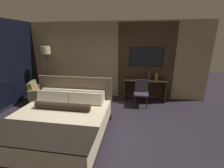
{
  "coord_description": "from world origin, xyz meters",
  "views": [
    {
      "loc": [
        1.05,
        -3.0,
        2.19
      ],
      "look_at": [
        0.42,
        1.01,
        0.96
      ],
      "focal_mm": 24.0,
      "sensor_mm": 36.0,
      "label": 1
    }
  ],
  "objects": [
    {
      "name": "floor_lamp",
      "position": [
        -2.23,
        2.17,
        1.63
      ],
      "size": [
        0.34,
        0.34,
        1.93
      ],
      "color": "#282623",
      "rests_on": "ground_plane"
    },
    {
      "name": "armchair_by_window",
      "position": [
        -2.19,
        1.54,
        0.27
      ],
      "size": [
        0.95,
        0.97,
        0.79
      ],
      "rotation": [
        0.0,
        0.0,
        1.92
      ],
      "color": "olive",
      "rests_on": "ground_plane"
    },
    {
      "name": "desk_chair",
      "position": [
        1.29,
        1.86,
        0.51
      ],
      "size": [
        0.48,
        0.48,
        0.87
      ],
      "rotation": [
        0.0,
        0.0,
        -0.03
      ],
      "color": "#38333D",
      "rests_on": "ground_plane"
    },
    {
      "name": "tv",
      "position": [
        1.41,
        2.52,
        1.57
      ],
      "size": [
        1.17,
        0.04,
        0.66
      ],
      "color": "black"
    },
    {
      "name": "vase_short",
      "position": [
        1.8,
        2.28,
        0.91
      ],
      "size": [
        0.1,
        0.1,
        0.24
      ],
      "color": "#846647",
      "rests_on": "desk"
    },
    {
      "name": "vase_tall",
      "position": [
        1.55,
        2.3,
        0.96
      ],
      "size": [
        0.11,
        0.11,
        0.34
      ],
      "color": "#333338",
      "rests_on": "desk"
    },
    {
      "name": "book",
      "position": [
        1.09,
        2.25,
        0.8
      ],
      "size": [
        0.24,
        0.18,
        0.03
      ],
      "color": "#332D28",
      "rests_on": "desk"
    },
    {
      "name": "bed",
      "position": [
        -0.58,
        -0.24,
        0.36
      ],
      "size": [
        2.07,
        2.13,
        1.21
      ],
      "color": "#33281E",
      "rests_on": "ground_plane"
    },
    {
      "name": "ground_plane",
      "position": [
        0.0,
        0.0,
        0.0
      ],
      "size": [
        16.0,
        16.0,
        0.0
      ],
      "primitive_type": "plane",
      "color": "#28232D"
    },
    {
      "name": "wall_back_tv_panel",
      "position": [
        0.17,
        2.59,
        1.4
      ],
      "size": [
        7.2,
        0.09,
        2.8
      ],
      "color": "tan",
      "rests_on": "ground_plane"
    },
    {
      "name": "desk",
      "position": [
        1.41,
        2.33,
        0.52
      ],
      "size": [
        1.5,
        0.47,
        0.79
      ],
      "color": "#2D2319",
      "rests_on": "ground_plane"
    }
  ]
}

